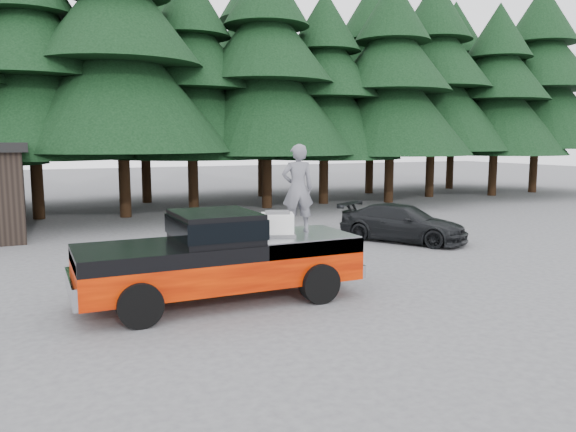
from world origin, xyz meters
name	(u,v)px	position (x,y,z in m)	size (l,w,h in m)	color
ground	(281,296)	(0.00, 0.00, 0.00)	(120.00, 120.00, 0.00)	#4A4A4D
pickup_truck	(220,271)	(-1.30, 0.20, 0.67)	(6.00, 2.04, 1.33)	#E53200
truck_cab	(215,226)	(-1.40, 0.20, 1.62)	(1.66, 1.90, 0.59)	black
air_compressor	(277,225)	(-0.01, 0.13, 1.56)	(0.68, 0.56, 0.47)	white
man_on_bed	(298,188)	(0.61, 0.41, 2.32)	(0.72, 0.47, 1.97)	slate
parked_car	(403,223)	(6.49, 4.41, 0.62)	(1.74, 4.28, 1.24)	black
treeline	(141,49)	(0.42, 17.20, 7.72)	(60.15, 16.05, 17.50)	black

